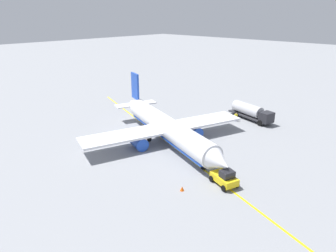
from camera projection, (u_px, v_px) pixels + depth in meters
ground_plane at (168, 143)px, 51.30m from camera, size 400.00×400.00×0.00m
airplane at (167, 127)px, 50.85m from camera, size 32.31×28.80×9.47m
fuel_tanker at (251, 112)px, 61.76m from camera, size 10.53×4.85×3.15m
pushback_tug at (225, 178)px, 38.38m from camera, size 4.05×3.27×2.20m
refueling_worker at (236, 117)px, 61.29m from camera, size 0.61×0.63×1.71m
safety_cone_nose at (182, 189)px, 37.36m from camera, size 0.52×0.52×0.58m
taxi_line_marking at (168, 143)px, 51.30m from camera, size 64.15×21.17×0.01m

